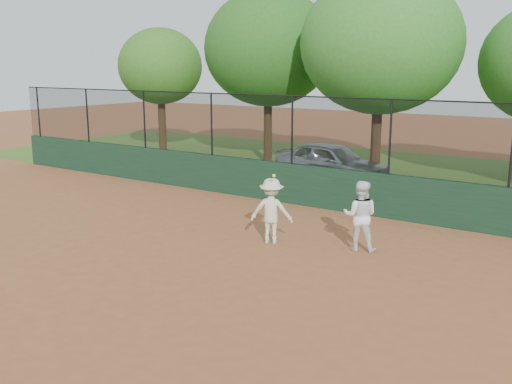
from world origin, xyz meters
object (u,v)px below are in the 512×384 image
Objects in this scene: tree_2 at (380,44)px; player_second at (360,216)px; player_main at (271,211)px; tree_1 at (268,49)px; tree_0 at (160,67)px; parked_car at (331,162)px.

player_second is at bearing -69.65° from tree_2.
player_second is at bearing 18.67° from player_main.
player_main is at bearing -56.61° from tree_1.
tree_1 is at bearing 167.66° from tree_2.
player_main is 0.24× the size of tree_1.
tree_2 is at bearing -3.62° from tree_0.
tree_1 is (5.64, 0.48, 0.73)m from tree_0.
tree_1 is 5.48m from tree_2.
parked_car is at bearing -11.22° from tree_0.
player_second is 9.18m from tree_2.
tree_1 reaches higher than parked_car.
player_second is (3.98, -6.48, 0.08)m from parked_car.
tree_2 is at bearing -88.46° from player_second.
tree_1 is (-4.25, 2.44, 4.02)m from parked_car.
player_main is 9.36m from tree_2.
parked_car is 2.44× the size of player_main.
player_second is 0.22× the size of tree_2.
parked_car is 10.61m from tree_0.
tree_0 reaches higher than player_second.
tree_0 is at bearing -175.18° from tree_1.
tree_0 is (-13.87, 8.45, 3.21)m from player_second.
tree_1 reaches higher than player_second.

